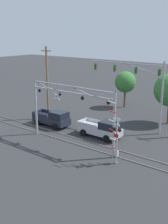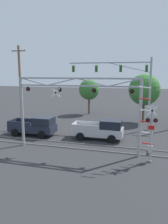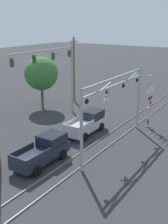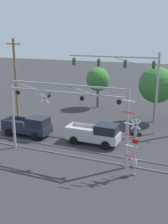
{
  "view_description": "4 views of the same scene",
  "coord_description": "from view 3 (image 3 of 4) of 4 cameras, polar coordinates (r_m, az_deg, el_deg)",
  "views": [
    {
      "loc": [
        18.6,
        -5.75,
        11.85
      ],
      "look_at": [
        1.07,
        16.79,
        3.69
      ],
      "focal_mm": 45.0,
      "sensor_mm": 36.0,
      "label": 1
    },
    {
      "loc": [
        5.77,
        -1.97,
        6.87
      ],
      "look_at": [
        0.36,
        16.98,
        3.34
      ],
      "focal_mm": 35.0,
      "sensor_mm": 36.0,
      "label": 2
    },
    {
      "loc": [
        -21.45,
        5.17,
        11.14
      ],
      "look_at": [
        -0.34,
        18.98,
        2.85
      ],
      "focal_mm": 45.0,
      "sensor_mm": 36.0,
      "label": 3
    },
    {
      "loc": [
        10.32,
        -4.51,
        10.51
      ],
      "look_at": [
        1.56,
        16.33,
        4.18
      ],
      "focal_mm": 45.0,
      "sensor_mm": 36.0,
      "label": 4
    }
  ],
  "objects": [
    {
      "name": "crossing_signal_mast",
      "position": [
        30.66,
        13.12,
        0.8
      ],
      "size": [
        1.5,
        0.35,
        5.9
      ],
      "color": "#9EA0A5",
      "rests_on": "ground_plane"
    },
    {
      "name": "pickup_truck_following",
      "position": [
        23.23,
        -8.23,
        -7.76
      ],
      "size": [
        5.2,
        2.22,
        2.12
      ],
      "color": "#1E2333",
      "rests_on": "ground_plane"
    },
    {
      "name": "rail_track_far",
      "position": [
        27.17,
        2.8,
        -5.93
      ],
      "size": [
        80.0,
        0.08,
        0.1
      ],
      "primitive_type": "cube",
      "color": "gray",
      "rests_on": "ground_plane"
    },
    {
      "name": "background_tree_beyond_span",
      "position": [
        36.82,
        -8.69,
        7.73
      ],
      "size": [
        4.33,
        4.33,
        6.76
      ],
      "color": "brown",
      "rests_on": "ground_plane"
    },
    {
      "name": "pickup_truck_lead",
      "position": [
        28.92,
        0.59,
        -2.23
      ],
      "size": [
        5.25,
        2.22,
        2.12
      ],
      "color": "#B7B7BC",
      "rests_on": "ground_plane"
    },
    {
      "name": "traffic_signal_span",
      "position": [
        32.47,
        -5.01,
        9.07
      ],
      "size": [
        10.13,
        0.39,
        8.71
      ],
      "color": "#9EA0A5",
      "rests_on": "ground_plane"
    },
    {
      "name": "crossing_gantry",
      "position": [
        24.9,
        6.35,
        2.41
      ],
      "size": [
        11.03,
        0.28,
        6.5
      ],
      "color": "#9EA0A5",
      "rests_on": "ground_plane"
    },
    {
      "name": "utility_pole_right",
      "position": [
        39.44,
        -2.03,
        8.7
      ],
      "size": [
        1.8,
        0.28,
        9.0
      ],
      "color": "brown",
      "rests_on": "ground_plane"
    },
    {
      "name": "rail_track_near",
      "position": [
        26.54,
        5.49,
        -6.6
      ],
      "size": [
        80.0,
        0.08,
        0.1
      ],
      "primitive_type": "cube",
      "color": "gray",
      "rests_on": "ground_plane"
    }
  ]
}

